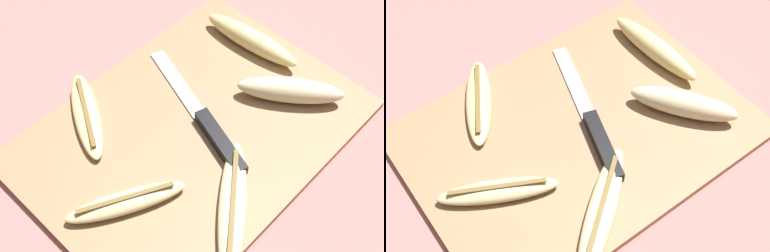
{
  "view_description": "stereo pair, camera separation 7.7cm",
  "coord_description": "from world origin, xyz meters",
  "views": [
    {
      "loc": [
        -0.33,
        -0.31,
        0.64
      ],
      "look_at": [
        0.0,
        0.0,
        0.02
      ],
      "focal_mm": 50.0,
      "sensor_mm": 36.0,
      "label": 1
    },
    {
      "loc": [
        -0.27,
        -0.36,
        0.64
      ],
      "look_at": [
        0.0,
        0.0,
        0.02
      ],
      "focal_mm": 50.0,
      "sensor_mm": 36.0,
      "label": 2
    }
  ],
  "objects": [
    {
      "name": "knife",
      "position": [
        0.02,
        -0.02,
        0.02
      ],
      "size": [
        0.1,
        0.26,
        0.02
      ],
      "rotation": [
        0.0,
        0.0,
        -0.31
      ],
      "color": "black",
      "rests_on": "cutting_board"
    },
    {
      "name": "cutting_board",
      "position": [
        0.0,
        0.0,
        0.01
      ],
      "size": [
        0.48,
        0.35,
        0.01
      ],
      "color": "#997551",
      "rests_on": "ground_plane"
    },
    {
      "name": "banana_mellow_near",
      "position": [
        -0.15,
        -0.02,
        0.02
      ],
      "size": [
        0.16,
        0.1,
        0.02
      ],
      "rotation": [
        0.0,
        0.0,
        1.09
      ],
      "color": "beige",
      "rests_on": "cutting_board"
    },
    {
      "name": "banana_cream_curved",
      "position": [
        0.14,
        -0.07,
        0.03
      ],
      "size": [
        0.12,
        0.15,
        0.04
      ],
      "rotation": [
        0.0,
        0.0,
        0.63
      ],
      "color": "beige",
      "rests_on": "cutting_board"
    },
    {
      "name": "banana_spotted_left",
      "position": [
        -0.09,
        0.13,
        0.02
      ],
      "size": [
        0.11,
        0.16,
        0.02
      ],
      "rotation": [
        0.0,
        0.0,
        5.77
      ],
      "color": "#DBC684",
      "rests_on": "cutting_board"
    },
    {
      "name": "ground_plane",
      "position": [
        0.0,
        0.0,
        0.0
      ],
      "size": [
        4.0,
        4.0,
        0.0
      ],
      "primitive_type": "plane",
      "color": "#B76B66"
    },
    {
      "name": "banana_golden_short",
      "position": [
        0.19,
        0.05,
        0.03
      ],
      "size": [
        0.04,
        0.18,
        0.04
      ],
      "rotation": [
        0.0,
        0.0,
        0.07
      ],
      "color": "#EDD689",
      "rests_on": "cutting_board"
    },
    {
      "name": "banana_soft_right",
      "position": [
        -0.06,
        -0.13,
        0.02
      ],
      "size": [
        0.18,
        0.15,
        0.02
      ],
      "rotation": [
        0.0,
        0.0,
        2.23
      ],
      "color": "beige",
      "rests_on": "cutting_board"
    }
  ]
}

